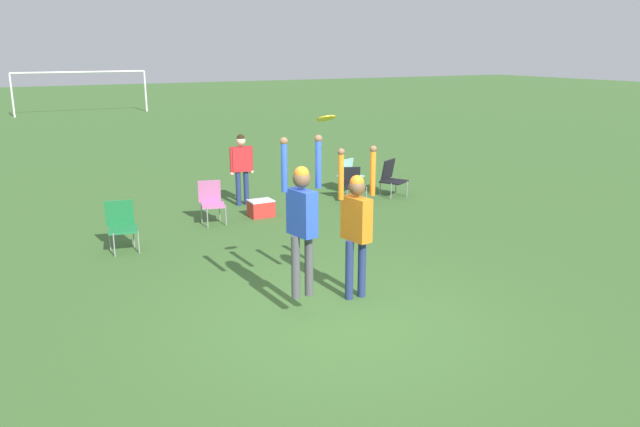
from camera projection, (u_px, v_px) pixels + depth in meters
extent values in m
plane|color=#3D662D|center=(335.00, 317.00, 8.58)|extent=(120.00, 120.00, 0.00)
cylinder|color=#4C4C51|center=(296.00, 267.00, 8.43)|extent=(0.12, 0.12, 0.88)
cylinder|color=#4C4C51|center=(309.00, 265.00, 8.52)|extent=(0.12, 0.12, 0.88)
cube|color=blue|center=(302.00, 213.00, 8.28)|extent=(0.28, 0.48, 0.62)
sphere|color=brown|center=(302.00, 179.00, 8.17)|extent=(0.24, 0.24, 0.24)
sphere|color=orange|center=(302.00, 174.00, 8.15)|extent=(0.20, 0.20, 0.20)
cylinder|color=blue|center=(284.00, 167.00, 8.01)|extent=(0.08, 0.08, 0.66)
sphere|color=brown|center=(284.00, 141.00, 7.92)|extent=(0.10, 0.10, 0.10)
cylinder|color=blue|center=(318.00, 164.00, 8.23)|extent=(0.08, 0.08, 0.66)
sphere|color=brown|center=(318.00, 139.00, 8.15)|extent=(0.10, 0.10, 0.10)
cylinder|color=navy|center=(349.00, 270.00, 9.08)|extent=(0.12, 0.12, 0.89)
cylinder|color=navy|center=(362.00, 268.00, 9.18)|extent=(0.12, 0.12, 0.89)
cube|color=orange|center=(356.00, 219.00, 8.93)|extent=(0.28, 0.50, 0.63)
sphere|color=brown|center=(357.00, 187.00, 8.81)|extent=(0.24, 0.24, 0.24)
sphere|color=orange|center=(357.00, 182.00, 8.80)|extent=(0.21, 0.21, 0.21)
cylinder|color=orange|center=(341.00, 176.00, 8.65)|extent=(0.08, 0.08, 0.67)
sphere|color=brown|center=(341.00, 152.00, 8.56)|extent=(0.10, 0.10, 0.10)
cylinder|color=orange|center=(373.00, 172.00, 8.89)|extent=(0.08, 0.08, 0.67)
sphere|color=brown|center=(373.00, 149.00, 8.80)|extent=(0.10, 0.10, 0.10)
cylinder|color=yellow|center=(326.00, 118.00, 8.09)|extent=(0.25, 0.24, 0.10)
cylinder|color=gray|center=(391.00, 191.00, 15.21)|extent=(0.02, 0.02, 0.40)
cylinder|color=gray|center=(407.00, 189.00, 15.43)|extent=(0.02, 0.02, 0.40)
cylinder|color=gray|center=(380.00, 188.00, 15.61)|extent=(0.02, 0.02, 0.40)
cylinder|color=gray|center=(396.00, 186.00, 15.83)|extent=(0.02, 0.02, 0.40)
cube|color=black|center=(394.00, 181.00, 15.47)|extent=(0.76, 0.76, 0.04)
cube|color=black|center=(388.00, 169.00, 15.63)|extent=(0.55, 0.38, 0.49)
cylinder|color=gray|center=(347.00, 186.00, 15.66)|extent=(0.02, 0.02, 0.43)
cylinder|color=gray|center=(362.00, 185.00, 15.86)|extent=(0.02, 0.02, 0.43)
cylinder|color=gray|center=(339.00, 183.00, 16.04)|extent=(0.02, 0.02, 0.43)
cylinder|color=gray|center=(353.00, 181.00, 16.24)|extent=(0.02, 0.02, 0.43)
cube|color=#8CC6C1|center=(350.00, 176.00, 15.90)|extent=(0.67, 0.67, 0.04)
cube|color=#8CC6C1|center=(346.00, 166.00, 16.05)|extent=(0.52, 0.28, 0.39)
cylinder|color=gray|center=(114.00, 245.00, 10.98)|extent=(0.02, 0.02, 0.44)
cylinder|color=gray|center=(139.00, 242.00, 11.18)|extent=(0.02, 0.02, 0.44)
cylinder|color=gray|center=(110.00, 239.00, 11.35)|extent=(0.02, 0.02, 0.44)
cylinder|color=gray|center=(134.00, 236.00, 11.54)|extent=(0.02, 0.02, 0.44)
cube|color=#1E753D|center=(123.00, 230.00, 11.21)|extent=(0.59, 0.59, 0.04)
cube|color=#1E753D|center=(119.00, 213.00, 11.34)|extent=(0.51, 0.21, 0.48)
cylinder|color=gray|center=(207.00, 218.00, 12.76)|extent=(0.02, 0.02, 0.43)
cylinder|color=gray|center=(226.00, 216.00, 12.94)|extent=(0.02, 0.02, 0.43)
cylinder|color=gray|center=(202.00, 214.00, 13.09)|extent=(0.02, 0.02, 0.43)
cylinder|color=gray|center=(220.00, 211.00, 13.27)|extent=(0.02, 0.02, 0.43)
cube|color=#C666A3|center=(213.00, 205.00, 12.96)|extent=(0.57, 0.57, 0.04)
cube|color=#C666A3|center=(209.00, 191.00, 13.08)|extent=(0.48, 0.24, 0.48)
cylinder|color=gray|center=(352.00, 197.00, 14.66)|extent=(0.02, 0.02, 0.39)
cylinder|color=gray|center=(366.00, 195.00, 14.84)|extent=(0.02, 0.02, 0.39)
cylinder|color=gray|center=(343.00, 193.00, 15.00)|extent=(0.02, 0.02, 0.39)
cylinder|color=gray|center=(358.00, 192.00, 15.18)|extent=(0.02, 0.02, 0.39)
cube|color=black|center=(355.00, 187.00, 14.87)|extent=(0.62, 0.62, 0.04)
cube|color=black|center=(350.00, 176.00, 15.00)|extent=(0.48, 0.29, 0.43)
cylinder|color=navy|center=(238.00, 189.00, 14.56)|extent=(0.12, 0.12, 0.81)
cylinder|color=navy|center=(246.00, 188.00, 14.65)|extent=(0.12, 0.12, 0.81)
cube|color=red|center=(241.00, 159.00, 14.42)|extent=(0.46, 0.27, 0.57)
sphere|color=beige|center=(241.00, 141.00, 14.32)|extent=(0.22, 0.22, 0.22)
sphere|color=black|center=(241.00, 138.00, 14.30)|extent=(0.19, 0.19, 0.19)
cylinder|color=red|center=(232.00, 161.00, 14.32)|extent=(0.08, 0.08, 0.60)
sphere|color=beige|center=(232.00, 174.00, 14.40)|extent=(0.10, 0.10, 0.10)
cylinder|color=red|center=(251.00, 159.00, 14.54)|extent=(0.08, 0.08, 0.60)
sphere|color=beige|center=(251.00, 172.00, 14.62)|extent=(0.10, 0.10, 0.10)
cube|color=red|center=(261.00, 209.00, 13.65)|extent=(0.52, 0.40, 0.35)
cube|color=silver|center=(261.00, 201.00, 13.60)|extent=(0.53, 0.41, 0.02)
cylinder|color=white|center=(12.00, 96.00, 32.96)|extent=(0.10, 0.10, 2.30)
cylinder|color=white|center=(146.00, 91.00, 36.14)|extent=(0.10, 0.10, 2.30)
cylinder|color=white|center=(80.00, 72.00, 34.26)|extent=(7.00, 0.10, 0.10)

